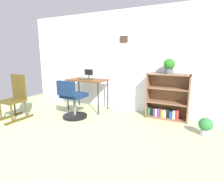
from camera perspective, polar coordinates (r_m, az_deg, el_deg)
name	(u,v)px	position (r m, az deg, el deg)	size (l,w,h in m)	color
ground_plane	(60,145)	(2.95, -16.31, -16.07)	(6.24, 6.24, 0.00)	#9EAC7A
wall_back	(119,61)	(4.43, 2.19, 9.35)	(5.20, 0.12, 2.35)	silver
desk	(87,82)	(4.38, -7.82, 2.81)	(0.95, 0.54, 0.76)	brown
monitor	(89,74)	(4.47, -7.38, 5.31)	(0.23, 0.17, 0.23)	#262628
keyboard	(85,79)	(4.34, -8.57, 3.74)	(0.38, 0.14, 0.02)	#35321B
office_chair	(73,102)	(3.89, -12.38, -3.32)	(0.52, 0.55, 0.83)	black
rocking_chair	(15,97)	(4.29, -28.32, -1.66)	(0.42, 0.64, 0.93)	#473914
bookshelf_low	(167,99)	(3.99, 17.15, -2.32)	(0.86, 0.30, 0.96)	brown
potted_plant_on_shelf	(169,66)	(3.83, 17.71, 7.68)	(0.23, 0.23, 0.31)	#474C51
potted_plant_floor	(205,126)	(3.43, 27.55, -9.72)	(0.23, 0.23, 0.31)	#B7B2A8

